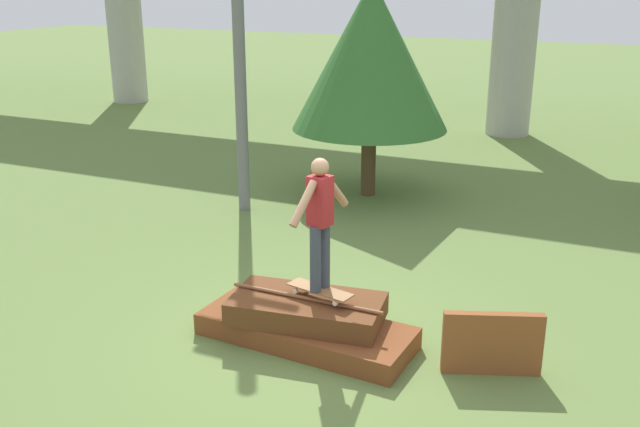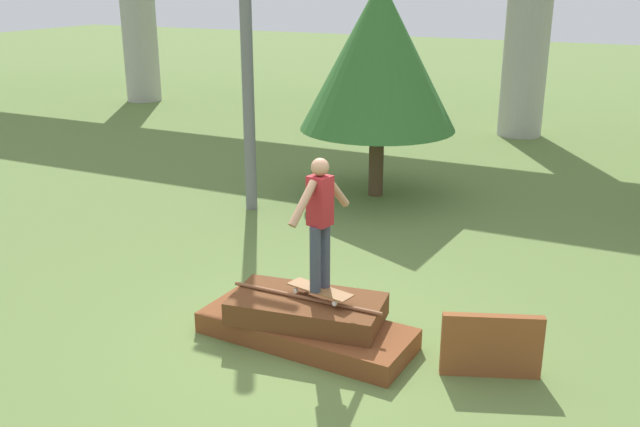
{
  "view_description": "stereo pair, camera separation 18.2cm",
  "coord_description": "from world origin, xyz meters",
  "px_view_note": "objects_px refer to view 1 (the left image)",
  "views": [
    {
      "loc": [
        3.12,
        -6.47,
        3.94
      ],
      "look_at": [
        0.14,
        0.07,
        1.52
      ],
      "focal_mm": 40.0,
      "sensor_mm": 36.0,
      "label": 1
    },
    {
      "loc": [
        3.28,
        -6.39,
        3.94
      ],
      "look_at": [
        0.14,
        0.07,
        1.52
      ],
      "focal_mm": 40.0,
      "sensor_mm": 36.0,
      "label": 2
    }
  ],
  "objects_px": {
    "utility_pole": "(238,21)",
    "tree_behind_right": "(371,56)",
    "skateboard": "(320,290)",
    "skater": "(320,217)"
  },
  "relations": [
    {
      "from": "skateboard",
      "to": "utility_pole",
      "type": "xyz_separation_m",
      "value": [
        -3.19,
        3.79,
        2.59
      ]
    },
    {
      "from": "skateboard",
      "to": "skater",
      "type": "bearing_deg",
      "value": 0.0
    },
    {
      "from": "skater",
      "to": "tree_behind_right",
      "type": "height_order",
      "value": "tree_behind_right"
    },
    {
      "from": "skateboard",
      "to": "tree_behind_right",
      "type": "distance_m",
      "value": 6.04
    },
    {
      "from": "skateboard",
      "to": "utility_pole",
      "type": "relative_size",
      "value": 0.13
    },
    {
      "from": "skateboard",
      "to": "utility_pole",
      "type": "distance_m",
      "value": 5.59
    },
    {
      "from": "skateboard",
      "to": "tree_behind_right",
      "type": "xyz_separation_m",
      "value": [
        -1.52,
        5.51,
        1.94
      ]
    },
    {
      "from": "skateboard",
      "to": "tree_behind_right",
      "type": "relative_size",
      "value": 0.21
    },
    {
      "from": "skater",
      "to": "utility_pole",
      "type": "distance_m",
      "value": 5.25
    },
    {
      "from": "utility_pole",
      "to": "tree_behind_right",
      "type": "xyz_separation_m",
      "value": [
        1.67,
        1.72,
        -0.65
      ]
    }
  ]
}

